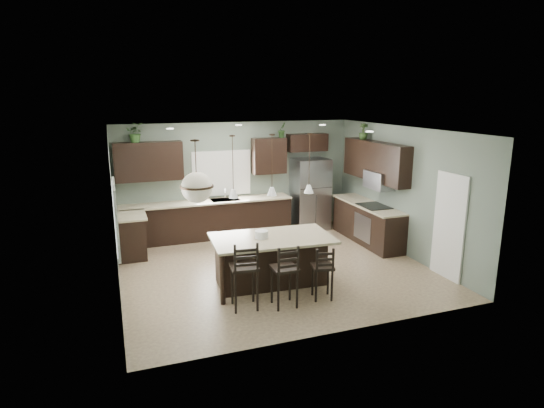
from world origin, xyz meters
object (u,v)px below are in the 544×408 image
(kitchen_island, at_px, (272,261))
(bar_stool_right, at_px, (322,272))
(refrigerator, at_px, (310,194))
(serving_dish, at_px, (261,234))
(plant_back_left, at_px, (135,133))
(bar_stool_center, at_px, (284,275))
(bar_stool_left, at_px, (244,274))

(kitchen_island, distance_m, bar_stool_right, 1.06)
(refrigerator, bearing_deg, kitchen_island, -124.86)
(refrigerator, bearing_deg, serving_dish, -127.35)
(kitchen_island, relative_size, plant_back_left, 4.89)
(serving_dish, bearing_deg, refrigerator, 52.65)
(refrigerator, height_order, bar_stool_center, refrigerator)
(bar_stool_center, distance_m, plant_back_left, 5.10)
(kitchen_island, bearing_deg, bar_stool_center, -93.42)
(bar_stool_center, xyz_separation_m, bar_stool_right, (0.72, 0.05, -0.07))
(bar_stool_right, relative_size, plant_back_left, 2.15)
(bar_stool_left, distance_m, bar_stool_right, 1.37)
(bar_stool_center, height_order, bar_stool_right, bar_stool_center)
(refrigerator, xyz_separation_m, bar_stool_right, (-1.57, -3.99, -0.44))
(serving_dish, relative_size, bar_stool_right, 0.25)
(serving_dish, bearing_deg, bar_stool_left, -125.93)
(kitchen_island, distance_m, plant_back_left, 4.47)
(refrigerator, distance_m, bar_stool_left, 4.88)
(refrigerator, xyz_separation_m, bar_stool_left, (-2.94, -3.89, -0.33))
(refrigerator, height_order, kitchen_island, refrigerator)
(refrigerator, height_order, serving_dish, refrigerator)
(serving_dish, relative_size, bar_stool_left, 0.20)
(bar_stool_right, bearing_deg, bar_stool_center, -163.69)
(serving_dish, height_order, bar_stool_right, serving_dish)
(refrigerator, distance_m, bar_stool_center, 4.66)
(plant_back_left, bearing_deg, serving_dish, -60.19)
(kitchen_island, bearing_deg, bar_stool_right, -51.04)
(bar_stool_left, height_order, plant_back_left, plant_back_left)
(refrigerator, distance_m, kitchen_island, 3.85)
(bar_stool_left, xyz_separation_m, plant_back_left, (-1.34, 4.06, 2.03))
(kitchen_island, height_order, bar_stool_right, bar_stool_right)
(serving_dish, bearing_deg, plant_back_left, 119.81)
(refrigerator, xyz_separation_m, plant_back_left, (-4.27, 0.17, 1.70))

